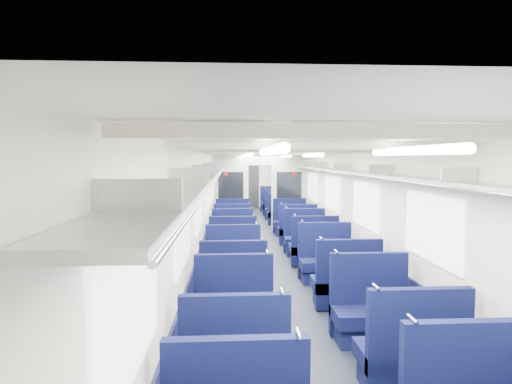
# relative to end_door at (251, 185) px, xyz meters

# --- Properties ---
(floor) EXTENTS (2.80, 18.00, 0.01)m
(floor) POSITION_rel_end_door_xyz_m (0.00, -8.94, -1.00)
(floor) COLOR black
(floor) RESTS_ON ground
(ceiling) EXTENTS (2.80, 18.00, 0.01)m
(ceiling) POSITION_rel_end_door_xyz_m (0.00, -8.94, 1.35)
(ceiling) COLOR silver
(ceiling) RESTS_ON wall_left
(wall_left) EXTENTS (0.02, 18.00, 2.35)m
(wall_left) POSITION_rel_end_door_xyz_m (-1.40, -8.94, 0.18)
(wall_left) COLOR beige
(wall_left) RESTS_ON floor
(dado_left) EXTENTS (0.03, 17.90, 0.70)m
(dado_left) POSITION_rel_end_door_xyz_m (-1.39, -8.94, -0.65)
(dado_left) COLOR #0F1333
(dado_left) RESTS_ON floor
(wall_right) EXTENTS (0.02, 18.00, 2.35)m
(wall_right) POSITION_rel_end_door_xyz_m (1.40, -8.94, 0.18)
(wall_right) COLOR beige
(wall_right) RESTS_ON floor
(dado_right) EXTENTS (0.03, 17.90, 0.70)m
(dado_right) POSITION_rel_end_door_xyz_m (1.39, -8.94, -0.65)
(dado_right) COLOR #0F1333
(dado_right) RESTS_ON floor
(wall_far) EXTENTS (2.80, 0.02, 2.35)m
(wall_far) POSITION_rel_end_door_xyz_m (0.00, 0.06, 0.18)
(wall_far) COLOR beige
(wall_far) RESTS_ON floor
(luggage_rack_left) EXTENTS (0.36, 17.40, 0.18)m
(luggage_rack_left) POSITION_rel_end_door_xyz_m (-1.21, -8.94, 0.97)
(luggage_rack_left) COLOR #B2B5BA
(luggage_rack_left) RESTS_ON wall_left
(luggage_rack_right) EXTENTS (0.36, 17.40, 0.18)m
(luggage_rack_right) POSITION_rel_end_door_xyz_m (1.21, -8.94, 0.97)
(luggage_rack_right) COLOR #B2B5BA
(luggage_rack_right) RESTS_ON wall_right
(windows) EXTENTS (2.78, 15.60, 0.75)m
(windows) POSITION_rel_end_door_xyz_m (0.00, -9.40, 0.42)
(windows) COLOR white
(windows) RESTS_ON wall_left
(ceiling_fittings) EXTENTS (2.70, 16.06, 0.11)m
(ceiling_fittings) POSITION_rel_end_door_xyz_m (0.00, -9.20, 1.29)
(ceiling_fittings) COLOR beige
(ceiling_fittings) RESTS_ON ceiling
(end_door) EXTENTS (0.75, 0.06, 2.00)m
(end_door) POSITION_rel_end_door_xyz_m (0.00, 0.00, 0.00)
(end_door) COLOR black
(end_door) RESTS_ON floor
(bulkhead) EXTENTS (2.80, 0.10, 2.35)m
(bulkhead) POSITION_rel_end_door_xyz_m (-0.00, -6.18, 0.23)
(bulkhead) COLOR beige
(bulkhead) RESTS_ON floor
(seat_4) EXTENTS (0.96, 0.53, 1.08)m
(seat_4) POSITION_rel_end_door_xyz_m (-0.83, -15.01, -0.67)
(seat_4) COLOR #0C123D
(seat_4) RESTS_ON floor
(seat_5) EXTENTS (0.96, 0.53, 1.08)m
(seat_5) POSITION_rel_end_door_xyz_m (0.83, -14.95, -0.67)
(seat_5) COLOR #0C123D
(seat_5) RESTS_ON floor
(seat_6) EXTENTS (0.96, 0.53, 1.08)m
(seat_6) POSITION_rel_end_door_xyz_m (-0.83, -13.78, -0.67)
(seat_6) COLOR #0C123D
(seat_6) RESTS_ON floor
(seat_7) EXTENTS (0.96, 0.53, 1.08)m
(seat_7) POSITION_rel_end_door_xyz_m (0.83, -13.82, -0.67)
(seat_7) COLOR #0C123D
(seat_7) RESTS_ON floor
(seat_8) EXTENTS (0.96, 0.53, 1.08)m
(seat_8) POSITION_rel_end_door_xyz_m (-0.83, -12.69, -0.67)
(seat_8) COLOR #0C123D
(seat_8) RESTS_ON floor
(seat_9) EXTENTS (0.96, 0.53, 1.08)m
(seat_9) POSITION_rel_end_door_xyz_m (0.83, -12.70, -0.67)
(seat_9) COLOR #0C123D
(seat_9) RESTS_ON floor
(seat_10) EXTENTS (0.96, 0.53, 1.08)m
(seat_10) POSITION_rel_end_door_xyz_m (-0.83, -11.53, -0.67)
(seat_10) COLOR #0C123D
(seat_10) RESTS_ON floor
(seat_11) EXTENTS (0.96, 0.53, 1.08)m
(seat_11) POSITION_rel_end_door_xyz_m (0.83, -11.38, -0.67)
(seat_11) COLOR #0C123D
(seat_11) RESTS_ON floor
(seat_12) EXTENTS (0.96, 0.53, 1.08)m
(seat_12) POSITION_rel_end_door_xyz_m (-0.83, -10.21, -0.67)
(seat_12) COLOR #0C123D
(seat_12) RESTS_ON floor
(seat_13) EXTENTS (0.96, 0.53, 1.08)m
(seat_13) POSITION_rel_end_door_xyz_m (0.83, -10.26, -0.67)
(seat_13) COLOR #0C123D
(seat_13) RESTS_ON floor
(seat_14) EXTENTS (0.96, 0.53, 1.08)m
(seat_14) POSITION_rel_end_door_xyz_m (-0.83, -9.17, -0.67)
(seat_14) COLOR #0C123D
(seat_14) RESTS_ON floor
(seat_15) EXTENTS (0.96, 0.53, 1.08)m
(seat_15) POSITION_rel_end_door_xyz_m (0.83, -9.26, -0.67)
(seat_15) COLOR #0C123D
(seat_15) RESTS_ON floor
(seat_16) EXTENTS (0.96, 0.53, 1.08)m
(seat_16) POSITION_rel_end_door_xyz_m (-0.83, -7.93, -0.67)
(seat_16) COLOR #0C123D
(seat_16) RESTS_ON floor
(seat_17) EXTENTS (0.96, 0.53, 1.08)m
(seat_17) POSITION_rel_end_door_xyz_m (0.83, -8.12, -0.67)
(seat_17) COLOR #0C123D
(seat_17) RESTS_ON floor
(seat_18) EXTENTS (0.96, 0.53, 1.08)m
(seat_18) POSITION_rel_end_door_xyz_m (-0.83, -6.85, -0.67)
(seat_18) COLOR #0C123D
(seat_18) RESTS_ON floor
(seat_19) EXTENTS (0.96, 0.53, 1.08)m
(seat_19) POSITION_rel_end_door_xyz_m (0.83, -6.81, -0.67)
(seat_19) COLOR #0C123D
(seat_19) RESTS_ON floor
(seat_20) EXTENTS (0.96, 0.53, 1.08)m
(seat_20) POSITION_rel_end_door_xyz_m (-0.83, -4.85, -0.67)
(seat_20) COLOR #0C123D
(seat_20) RESTS_ON floor
(seat_21) EXTENTS (0.96, 0.53, 1.08)m
(seat_21) POSITION_rel_end_door_xyz_m (0.83, -4.90, -0.67)
(seat_21) COLOR #0C123D
(seat_21) RESTS_ON floor
(seat_22) EXTENTS (0.96, 0.53, 1.08)m
(seat_22) POSITION_rel_end_door_xyz_m (-0.83, -3.73, -0.67)
(seat_22) COLOR #0C123D
(seat_22) RESTS_ON floor
(seat_23) EXTENTS (0.96, 0.53, 1.08)m
(seat_23) POSITION_rel_end_door_xyz_m (0.83, -3.76, -0.67)
(seat_23) COLOR #0C123D
(seat_23) RESTS_ON floor
(seat_24) EXTENTS (0.96, 0.53, 1.08)m
(seat_24) POSITION_rel_end_door_xyz_m (-0.83, -2.55, -0.67)
(seat_24) COLOR #0C123D
(seat_24) RESTS_ON floor
(seat_25) EXTENTS (0.96, 0.53, 1.08)m
(seat_25) POSITION_rel_end_door_xyz_m (0.83, -2.61, -0.67)
(seat_25) COLOR #0C123D
(seat_25) RESTS_ON floor
(seat_26) EXTENTS (0.96, 0.53, 1.08)m
(seat_26) POSITION_rel_end_door_xyz_m (-0.83, -1.46, -0.67)
(seat_26) COLOR #0C123D
(seat_26) RESTS_ON floor
(seat_27) EXTENTS (0.96, 0.53, 1.08)m
(seat_27) POSITION_rel_end_door_xyz_m (0.83, -1.46, -0.67)
(seat_27) COLOR #0C123D
(seat_27) RESTS_ON floor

